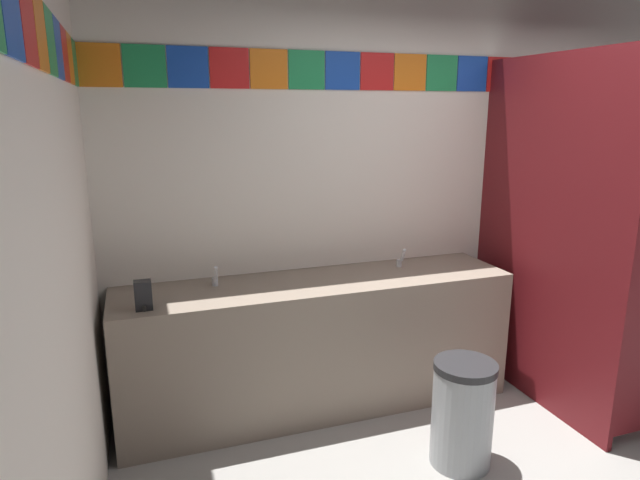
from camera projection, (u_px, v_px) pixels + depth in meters
The scene contains 9 objects.
wall_back at pixel (433, 176), 3.87m from camera, with size 4.55×0.09×2.85m.
wall_side at pixel (33, 278), 1.54m from camera, with size 0.09×3.40×2.85m.
vanity_counter at pixel (318, 342), 3.49m from camera, with size 2.49×0.58×0.85m.
faucet_left at pixel (215, 278), 3.27m from camera, with size 0.04×0.10×0.14m.
faucet_right at pixel (401, 260), 3.66m from camera, with size 0.04×0.10×0.14m.
soap_dispenser at pixel (143, 295), 2.89m from camera, with size 0.09×0.09×0.16m.
stall_divider at pixel (598, 243), 3.26m from camera, with size 0.92×1.33×2.22m.
toilet at pixel (564, 327), 4.06m from camera, with size 0.39×0.49×0.74m.
trash_bin at pixel (462, 413), 2.93m from camera, with size 0.34×0.34×0.59m.
Camera 1 is at (-2.03, -1.66, 1.90)m, focal length 30.52 mm.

